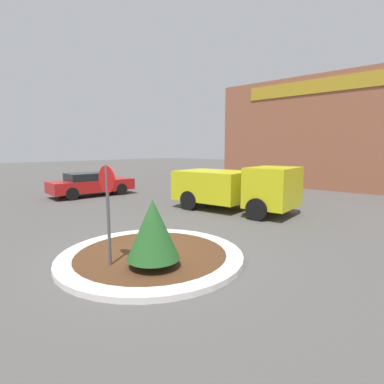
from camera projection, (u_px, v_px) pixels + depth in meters
The scene contains 7 objects.
ground_plane at pixel (152, 258), 7.62m from camera, with size 120.00×120.00×0.00m, color #514F4C.
traffic_island at pixel (152, 256), 7.61m from camera, with size 4.64×4.64×0.14m.
stop_sign at pixel (108, 200), 6.62m from camera, with size 0.61×0.07×2.42m.
island_shrub at pixel (153, 229), 6.61m from camera, with size 1.19×1.19×1.53m.
utility_truck at pixel (234, 187), 13.34m from camera, with size 5.49×2.70×2.02m.
storefront_building at pixel (339, 134), 21.78m from camera, with size 15.98×6.07×7.64m.
parked_sedan_red at pixel (91, 184), 17.63m from camera, with size 2.45×4.94×1.37m.
Camera 1 is at (5.55, -4.86, 2.76)m, focal length 28.00 mm.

